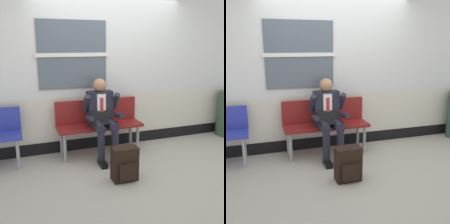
{
  "view_description": "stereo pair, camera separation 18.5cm",
  "coord_description": "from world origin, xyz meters",
  "views": [
    {
      "loc": [
        -1.53,
        -3.57,
        1.78
      ],
      "look_at": [
        -0.14,
        0.25,
        0.75
      ],
      "focal_mm": 43.37,
      "sensor_mm": 36.0,
      "label": 1
    },
    {
      "loc": [
        -1.36,
        -3.63,
        1.78
      ],
      "look_at": [
        -0.14,
        0.25,
        0.75
      ],
      "focal_mm": 43.37,
      "sensor_mm": 36.0,
      "label": 2
    }
  ],
  "objects": [
    {
      "name": "ground_plane",
      "position": [
        0.0,
        0.0,
        0.0
      ],
      "size": [
        18.0,
        18.0,
        0.0
      ],
      "primitive_type": "plane",
      "color": "#9E9991"
    },
    {
      "name": "station_wall",
      "position": [
        -0.01,
        0.79,
        1.33
      ],
      "size": [
        5.58,
        0.17,
        2.69
      ],
      "color": "silver",
      "rests_on": "ground"
    },
    {
      "name": "bench_with_person",
      "position": [
        -0.27,
        0.52,
        0.54
      ],
      "size": [
        1.38,
        0.42,
        0.89
      ],
      "color": "maroon",
      "rests_on": "ground"
    },
    {
      "name": "person_seated",
      "position": [
        -0.27,
        0.32,
        0.67
      ],
      "size": [
        0.57,
        0.7,
        1.25
      ],
      "color": "#1E1E2D",
      "rests_on": "ground"
    },
    {
      "name": "backpack",
      "position": [
        -0.24,
        -0.53,
        0.23
      ],
      "size": [
        0.34,
        0.24,
        0.47
      ],
      "color": "black",
      "rests_on": "ground"
    }
  ]
}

